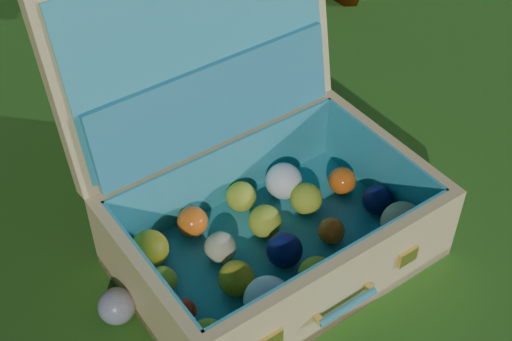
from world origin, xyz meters
name	(u,v)px	position (x,y,z in m)	size (l,w,h in m)	color
ground	(310,225)	(0.00, 0.00, 0.00)	(60.00, 60.00, 0.00)	#215114
stray_ball	(117,306)	(-0.47, -0.03, 0.04)	(0.07, 0.07, 0.07)	#3D65A0
suitcase	(252,179)	(-0.13, 0.04, 0.17)	(0.69, 0.61, 0.60)	tan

